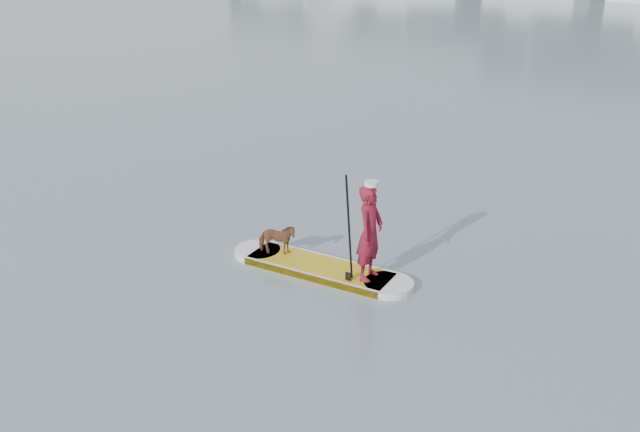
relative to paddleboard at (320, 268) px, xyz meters
The scene contains 6 objects.
ground 2.13m from the paddleboard, 135.18° to the left, with size 140.00×140.00×0.00m, color slate.
paddleboard is the anchor object (origin of this frame).
paddler 1.23m from the paddleboard, ahead, with size 0.57×0.37×1.57m, color maroon.
white_cap 1.89m from the paddleboard, ahead, with size 0.22×0.22×0.07m, color silver.
dog 0.91m from the paddleboard, behind, with size 0.30×0.65×0.55m, color #56311D.
paddle 1.03m from the paddleboard, 16.76° to the right, with size 0.10×0.30×2.00m.
Camera 1 is at (7.44, -10.28, 5.48)m, focal length 40.00 mm.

